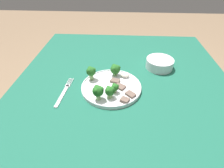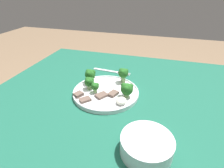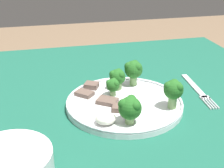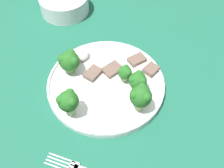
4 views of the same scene
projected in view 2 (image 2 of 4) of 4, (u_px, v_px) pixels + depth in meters
table at (120, 123)px, 0.73m from camera, size 1.06×1.14×0.75m
dinner_plate at (106, 92)px, 0.74m from camera, size 0.28×0.28×0.02m
fork at (111, 71)px, 0.93m from camera, size 0.04×0.21×0.00m
cream_bowl at (146, 146)px, 0.47m from camera, size 0.14×0.14×0.05m
broccoli_floret_near_rim_left at (123, 73)px, 0.78m from camera, size 0.05×0.04×0.07m
broccoli_floret_center_left at (89, 82)px, 0.74m from camera, size 0.04×0.04×0.05m
broccoli_floret_back_left at (95, 86)px, 0.72m from camera, size 0.03×0.03×0.04m
broccoli_floret_front_left at (127, 89)px, 0.68m from camera, size 0.05×0.05×0.06m
broccoli_floret_center_back at (90, 74)px, 0.78m from camera, size 0.05×0.05×0.07m
meat_slice_front_slice at (113, 94)px, 0.71m from camera, size 0.05×0.04×0.01m
meat_slice_middle_slice at (102, 95)px, 0.70m from camera, size 0.06×0.05×0.01m
meat_slice_rear_slice at (85, 100)px, 0.67m from camera, size 0.05×0.05×0.01m
meat_slice_edge_slice at (78, 94)px, 0.70m from camera, size 0.04×0.04×0.01m
sauce_dollop at (121, 101)px, 0.66m from camera, size 0.04×0.04×0.02m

